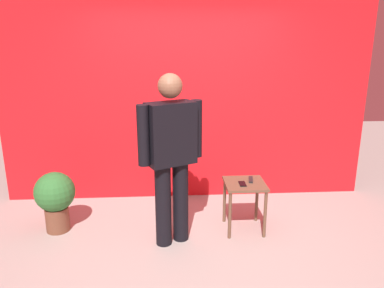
{
  "coord_description": "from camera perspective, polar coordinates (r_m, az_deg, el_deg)",
  "views": [
    {
      "loc": [
        -0.23,
        -3.23,
        2.08
      ],
      "look_at": [
        0.01,
        0.55,
        1.01
      ],
      "focal_mm": 34.48,
      "sensor_mm": 36.0,
      "label": 1
    }
  ],
  "objects": [
    {
      "name": "ground_plane",
      "position": [
        3.85,
        0.34,
        -16.88
      ],
      "size": [
        12.0,
        12.0,
        0.0
      ],
      "primitive_type": "plane",
      "color": "#9E9991"
    },
    {
      "name": "potted_plant",
      "position": [
        4.39,
        -20.4,
        -7.67
      ],
      "size": [
        0.44,
        0.44,
        0.69
      ],
      "color": "brown",
      "rests_on": "ground_plane"
    },
    {
      "name": "standing_person",
      "position": [
        3.7,
        -3.25,
        -1.27
      ],
      "size": [
        0.68,
        0.42,
        1.78
      ],
      "color": "black",
      "rests_on": "ground_plane"
    },
    {
      "name": "side_table",
      "position": [
        4.16,
        8.14,
        -7.28
      ],
      "size": [
        0.44,
        0.44,
        0.57
      ],
      "color": "brown",
      "rests_on": "ground_plane"
    },
    {
      "name": "back_wall_red",
      "position": [
        4.82,
        -0.92,
        8.75
      ],
      "size": [
        4.79,
        0.12,
        2.98
      ],
      "primitive_type": "cube",
      "color": "red",
      "rests_on": "ground_plane"
    },
    {
      "name": "tv_remote",
      "position": [
        4.19,
        9.07,
        -5.46
      ],
      "size": [
        0.08,
        0.18,
        0.02
      ],
      "primitive_type": "cube",
      "rotation": [
        0.0,
        0.0,
        -0.19
      ],
      "color": "black",
      "rests_on": "side_table"
    },
    {
      "name": "cell_phone",
      "position": [
        4.07,
        7.8,
        -6.12
      ],
      "size": [
        0.07,
        0.14,
        0.01
      ],
      "primitive_type": "cube",
      "rotation": [
        0.0,
        0.0,
        -0.0
      ],
      "color": "black",
      "rests_on": "side_table"
    }
  ]
}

